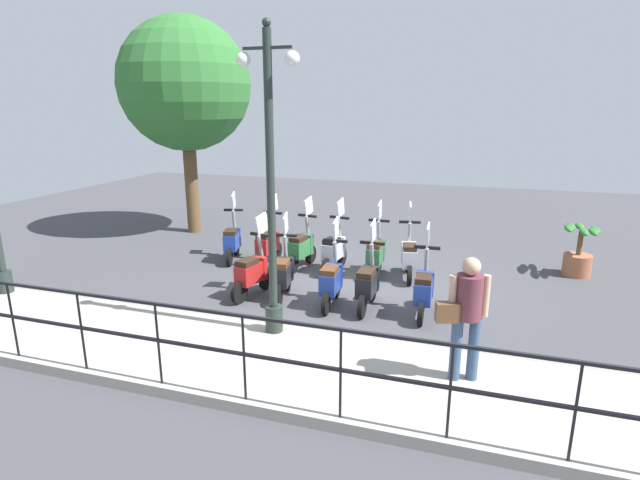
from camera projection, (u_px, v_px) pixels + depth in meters
ground_plane at (341, 289)px, 9.72m from camera, size 28.00×28.00×0.00m
promenade_walkway at (280, 362)px, 6.81m from camera, size 2.20×20.00×0.15m
fence_railing at (243, 341)px, 5.63m from camera, size 0.04×16.03×1.07m
lamp_post_near at (271, 204)px, 7.08m from camera, size 0.26×0.90×4.42m
pedestrian_with_bag at (466, 310)px, 6.02m from camera, size 0.44×0.62×1.59m
tree_large at (185, 85)px, 13.13m from camera, size 3.47×3.47×5.73m
potted_palm at (578, 255)px, 10.41m from camera, size 1.06×0.66×1.05m
scooter_near_0 at (424, 289)px, 8.38m from camera, size 1.23×0.44×1.54m
scooter_near_1 at (368, 283)px, 8.66m from camera, size 1.23×0.44×1.54m
scooter_near_2 at (331, 280)px, 8.80m from camera, size 1.23×0.44×1.54m
scooter_near_3 at (283, 273)px, 9.17m from camera, size 1.22×0.48×1.54m
scooter_near_4 at (253, 272)px, 9.24m from camera, size 1.22×0.50×1.54m
scooter_far_0 at (409, 256)px, 10.21m from camera, size 1.22×0.48×1.54m
scooter_far_1 at (376, 254)px, 10.36m from camera, size 1.23×0.44×1.54m
scooter_far_2 at (334, 250)px, 10.66m from camera, size 1.23×0.44×1.54m
scooter_far_3 at (302, 247)px, 10.84m from camera, size 1.23×0.46×1.54m
scooter_far_4 at (268, 243)px, 11.13m from camera, size 1.23×0.44×1.54m
scooter_far_5 at (232, 240)px, 11.40m from camera, size 1.20×0.54×1.54m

